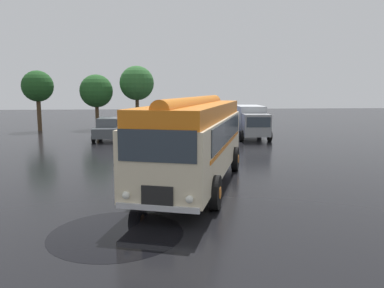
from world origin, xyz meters
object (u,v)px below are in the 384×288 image
object	(u,v)px
vintage_bus	(195,137)
car_mid_right	(187,128)
box_van	(250,120)
car_mid_left	(148,127)
car_far_right	(221,128)
car_near_left	(109,129)

from	to	relation	value
vintage_bus	car_mid_right	size ratio (longest dim) A/B	2.45
vintage_bus	box_van	xyz separation A→B (m)	(5.82, 14.26, -0.53)
vintage_bus	car_mid_left	size ratio (longest dim) A/B	2.45
vintage_bus	car_far_right	bearing A→B (deg)	76.33
car_near_left	car_mid_left	world-z (taller)	same
car_far_right	vintage_bus	bearing A→B (deg)	-103.67
car_mid_right	box_van	distance (m)	5.11
car_far_right	car_near_left	bearing A→B (deg)	-179.95
vintage_bus	car_far_right	distance (m)	14.40
car_far_right	box_van	xyz separation A→B (m)	(2.42, 0.31, 0.52)
car_mid_left	car_mid_right	world-z (taller)	same
car_near_left	car_far_right	size ratio (longest dim) A/B	1.00
car_near_left	box_van	distance (m)	11.02
vintage_bus	car_far_right	size ratio (longest dim) A/B	2.43
car_mid_left	car_far_right	size ratio (longest dim) A/B	0.99
car_mid_left	car_near_left	bearing A→B (deg)	-166.37
car_near_left	car_mid_left	distance (m)	3.04
car_mid_right	car_far_right	size ratio (longest dim) A/B	0.99
box_van	car_mid_right	bearing A→B (deg)	-177.16
car_mid_right	car_far_right	distance (m)	2.65
car_mid_left	car_mid_right	size ratio (longest dim) A/B	1.00
car_mid_right	car_near_left	bearing A→B (deg)	-179.40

